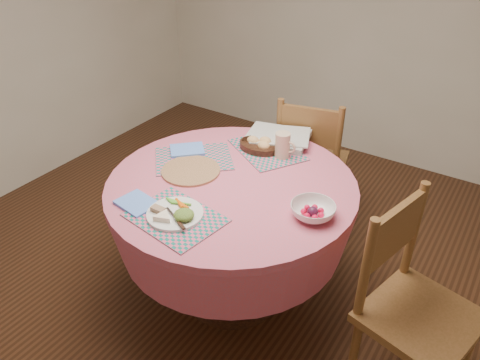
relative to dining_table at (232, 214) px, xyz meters
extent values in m
plane|color=#331C0F|center=(0.00, 0.00, -0.56)|extent=(4.00, 4.00, 0.00)
cylinder|color=#C55C7C|center=(0.00, 0.00, 0.17)|extent=(1.24, 1.24, 0.04)
cone|color=#C55C7C|center=(0.00, 0.00, 0.00)|extent=(1.24, 1.24, 0.30)
cylinder|color=black|center=(0.00, 0.00, -0.34)|extent=(0.14, 0.14, 0.44)
cylinder|color=black|center=(0.00, 0.00, -0.53)|extent=(0.56, 0.56, 0.06)
cube|color=brown|center=(0.99, -0.06, -0.10)|extent=(0.52, 0.53, 0.04)
cylinder|color=brown|center=(1.20, 0.08, -0.33)|extent=(0.05, 0.05, 0.45)
cylinder|color=brown|center=(0.78, -0.19, -0.33)|extent=(0.05, 0.05, 0.45)
cylinder|color=brown|center=(0.87, 0.16, -0.33)|extent=(0.05, 0.05, 0.45)
cylinder|color=brown|center=(0.76, -0.19, 0.15)|extent=(0.05, 0.05, 0.50)
cylinder|color=brown|center=(0.85, 0.16, 0.15)|extent=(0.05, 0.05, 0.50)
cube|color=brown|center=(0.81, -0.01, 0.25)|extent=(0.12, 0.36, 0.24)
cube|color=brown|center=(0.03, 0.88, -0.11)|extent=(0.52, 0.50, 0.04)
cylinder|color=brown|center=(0.17, 1.08, -0.33)|extent=(0.05, 0.05, 0.44)
cylinder|color=brown|center=(-0.18, 1.00, -0.33)|extent=(0.05, 0.05, 0.44)
cylinder|color=brown|center=(0.25, 0.76, -0.33)|extent=(0.05, 0.05, 0.44)
cylinder|color=brown|center=(-0.10, 0.67, -0.33)|extent=(0.05, 0.05, 0.44)
cylinder|color=brown|center=(0.25, 0.74, 0.14)|extent=(0.05, 0.05, 0.49)
cylinder|color=brown|center=(-0.10, 0.66, 0.14)|extent=(0.05, 0.05, 0.49)
cube|color=brown|center=(0.08, 0.70, 0.23)|extent=(0.35, 0.11, 0.24)
cube|color=#147269|center=(-0.04, -0.38, 0.20)|extent=(0.44, 0.36, 0.01)
cube|color=#147269|center=(-0.30, 0.08, 0.20)|extent=(0.50, 0.49, 0.01)
cube|color=#147269|center=(-0.02, 0.38, 0.20)|extent=(0.50, 0.46, 0.01)
cylinder|color=brown|center=(-0.23, -0.03, 0.20)|extent=(0.30, 0.30, 0.01)
cube|color=#5E8EF3|center=(-0.25, -0.40, 0.20)|extent=(0.20, 0.17, 0.01)
cube|color=#5E8EF3|center=(-0.37, 0.12, 0.21)|extent=(0.23, 0.23, 0.01)
cylinder|color=white|center=(-0.05, -0.37, 0.21)|extent=(0.25, 0.25, 0.01)
ellipsoid|color=#304D1A|center=(0.01, -0.38, 0.23)|extent=(0.09, 0.09, 0.04)
cylinder|color=#FFE9CC|center=(-0.06, -0.43, 0.23)|extent=(0.12, 0.12, 0.02)
cube|color=#947555|center=(-0.12, -0.40, 0.23)|extent=(0.07, 0.04, 0.02)
cube|color=silver|center=(-0.03, -0.40, 0.22)|extent=(0.14, 0.07, 0.00)
cylinder|color=black|center=(-0.06, 0.36, 0.22)|extent=(0.23, 0.23, 0.03)
ellipsoid|color=tan|center=(-0.10, 0.36, 0.25)|extent=(0.07, 0.06, 0.05)
ellipsoid|color=tan|center=(-0.04, 0.39, 0.25)|extent=(0.07, 0.06, 0.05)
ellipsoid|color=tan|center=(-0.02, 0.34, 0.25)|extent=(0.07, 0.06, 0.05)
cylinder|color=#D4B091|center=(0.09, 0.35, 0.27)|extent=(0.08, 0.08, 0.14)
torus|color=#D4B091|center=(0.13, 0.35, 0.27)|extent=(0.07, 0.01, 0.07)
imported|color=white|center=(0.46, -0.04, 0.23)|extent=(0.21, 0.21, 0.06)
sphere|color=red|center=(0.50, -0.04, 0.22)|extent=(0.03, 0.03, 0.03)
sphere|color=red|center=(0.48, -0.01, 0.22)|extent=(0.03, 0.03, 0.03)
sphere|color=red|center=(0.45, 0.00, 0.22)|extent=(0.03, 0.03, 0.03)
sphere|color=red|center=(0.42, -0.02, 0.22)|extent=(0.03, 0.03, 0.03)
sphere|color=red|center=(0.42, -0.05, 0.22)|extent=(0.03, 0.03, 0.03)
sphere|color=red|center=(0.45, -0.08, 0.22)|extent=(0.03, 0.03, 0.03)
sphere|color=red|center=(0.48, -0.07, 0.22)|extent=(0.03, 0.03, 0.03)
sphere|color=#3F122C|center=(0.46, -0.04, 0.22)|extent=(0.05, 0.05, 0.05)
cube|color=silver|center=(-0.02, 0.50, 0.22)|extent=(0.39, 0.34, 0.03)
cube|color=silver|center=(0.00, 0.50, 0.24)|extent=(0.39, 0.35, 0.01)
camera|label=1|loc=(1.10, -1.60, 1.44)|focal=35.00mm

